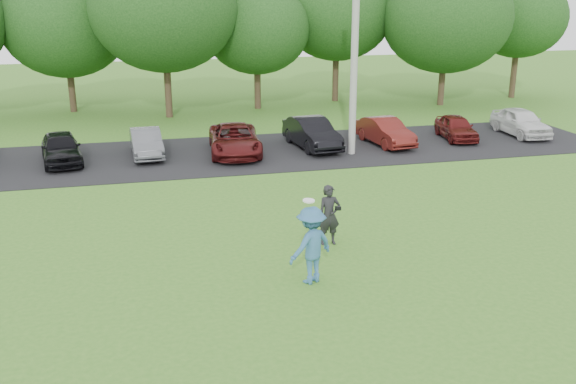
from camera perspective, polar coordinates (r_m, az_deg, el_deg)
name	(u,v)px	position (r m, az deg, el deg)	size (l,w,h in m)	color
ground	(326,295)	(14.33, 3.36, -9.11)	(100.00, 100.00, 0.00)	#376F1F
parking_lot	(233,154)	(26.30, -4.91, 3.43)	(32.00, 6.50, 0.03)	black
utility_pole	(355,27)	(25.54, 6.00, 14.38)	(0.28, 0.28, 10.07)	#9C9C97
frisbee_player	(311,245)	(14.55, 2.06, -4.73)	(1.35, 1.12, 2.01)	#32638E
camera_bystander	(329,215)	(16.76, 3.68, -2.06)	(0.59, 0.42, 1.61)	black
parked_cars	(196,140)	(26.06, -8.19, 4.56)	(28.80, 4.76, 1.26)	#B4B5BB
tree_row	(230,19)	(35.41, -5.19, 15.09)	(42.39, 9.85, 8.64)	#38281C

